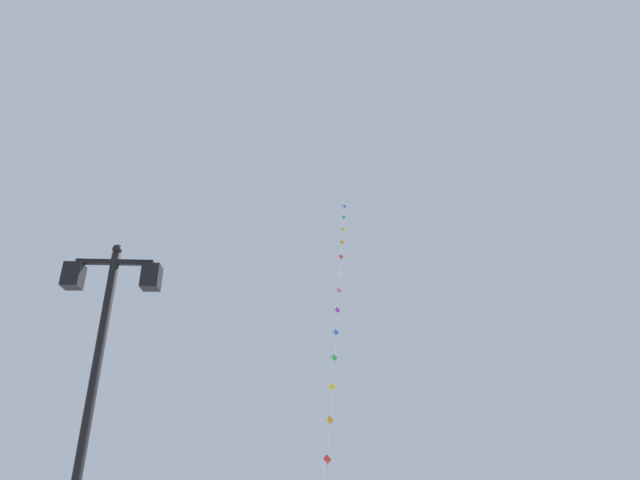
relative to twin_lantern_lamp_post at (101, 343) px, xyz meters
The scene contains 2 objects.
twin_lantern_lamp_post is the anchor object (origin of this frame).
kite_train 24.01m from the twin_lantern_lamp_post, 76.07° to the left, with size 2.90×16.76×22.72m.
Camera 1 is at (-0.04, -1.40, 1.68)m, focal length 29.65 mm.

